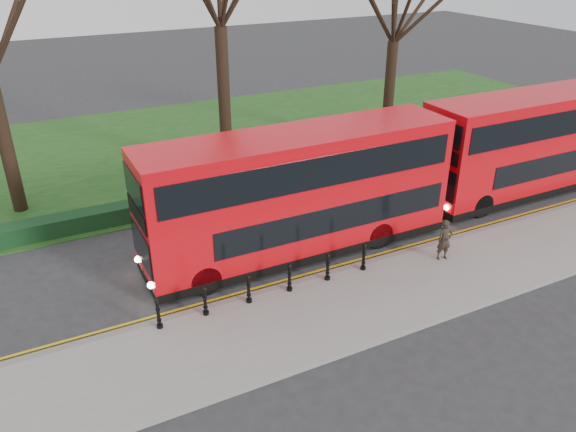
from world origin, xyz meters
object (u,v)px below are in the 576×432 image
bus_rear (537,143)px  pedestrian (445,240)px  bus_lead (299,194)px  bollard_row (269,284)px

bus_rear → pedestrian: size_ratio=7.44×
bus_lead → pedestrian: 5.71m
bus_lead → bus_rear: 12.76m
bollard_row → bus_rear: size_ratio=0.65×
bollard_row → bus_lead: bus_lead is taller
pedestrian → bus_rear: bearing=33.9°
bus_rear → pedestrian: (-8.30, -3.44, -1.44)m
bollard_row → pedestrian: pedestrian is taller
bus_rear → bollard_row: bearing=-169.8°
bus_lead → bollard_row: bearing=-134.0°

